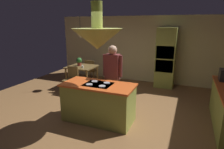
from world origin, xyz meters
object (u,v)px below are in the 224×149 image
Objects in this scene: dining_table at (82,69)px; potted_plant_on_table at (79,61)px; chair_by_back_wall at (91,69)px; person_at_island at (113,74)px; chair_facing_island at (72,78)px; kitchen_island at (98,102)px; oven_tower at (166,58)px; cup_on_table at (82,67)px.

potted_plant_on_table is (-0.12, 0.04, 0.27)m from dining_table.
person_at_island is at bearing 130.32° from chair_by_back_wall.
chair_facing_island is 2.90× the size of potted_plant_on_table.
dining_table is at bearing 90.00° from chair_facing_island.
dining_table is 0.69m from chair_facing_island.
chair_by_back_wall is at bearing 121.47° from kitchen_island.
chair_facing_island is (-2.80, -1.82, -0.56)m from oven_tower.
oven_tower is 2.45× the size of chair_by_back_wall.
chair_facing_island is (-1.70, 1.42, 0.04)m from kitchen_island.
person_at_island is 2.80m from chair_by_back_wall.
dining_table is 0.56× the size of person_at_island.
person_at_island is (-1.02, -2.57, -0.07)m from oven_tower.
cup_on_table is at bearing -42.49° from potted_plant_on_table.
oven_tower is 23.69× the size of cup_on_table.
dining_table is at bearing -157.79° from oven_tower.
person_at_island is 1.99× the size of chair_facing_island.
kitchen_island is at bearing -51.01° from dining_table.
oven_tower reaches higher than dining_table.
chair_by_back_wall reaches higher than cup_on_table.
oven_tower is 3.13m from potted_plant_on_table.
potted_plant_on_table is (-2.92, -1.10, -0.14)m from oven_tower.
oven_tower is 2.89m from chair_by_back_wall.
cup_on_table is (0.17, -0.23, 0.15)m from dining_table.
potted_plant_on_table reaches higher than dining_table.
cup_on_table is at bearing 143.46° from person_at_island.
kitchen_island is 1.94× the size of chair_facing_island.
oven_tower is (1.10, 3.24, 0.61)m from kitchen_island.
potted_plant_on_table reaches higher than cup_on_table.
kitchen_island is at bearing -50.73° from cup_on_table.
dining_table is 0.30m from potted_plant_on_table.
cup_on_table is at bearing 129.27° from kitchen_island.
potted_plant_on_table is at bearing 79.15° from chair_by_back_wall.
person_at_island is at bearing -36.54° from cup_on_table.
dining_table is 0.69m from chair_by_back_wall.
oven_tower is at bearing 22.21° from dining_table.
kitchen_island reaches higher than cup_on_table.
person_at_island is 2.00m from chair_facing_island.
oven_tower is at bearing 68.40° from person_at_island.
chair_by_back_wall is (-2.80, -0.47, -0.56)m from oven_tower.
dining_table is at bearing 128.99° from kitchen_island.
kitchen_island is 3.26m from chair_by_back_wall.
potted_plant_on_table is at bearing -159.30° from oven_tower.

